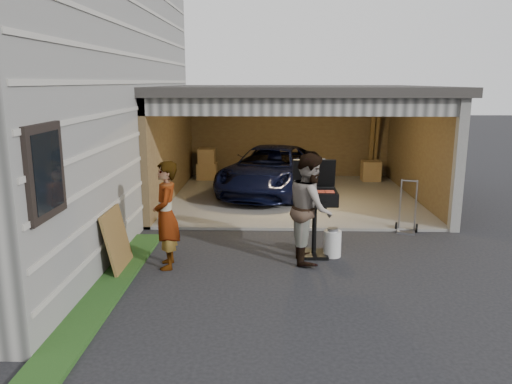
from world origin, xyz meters
TOP-DOWN VIEW (x-y plane):
  - ground at (0.00, 0.00)m, footprint 80.00×80.00m
  - groundcover_strip at (-2.25, -1.00)m, footprint 0.50×8.00m
  - garage at (0.76, 6.79)m, footprint 6.80×6.30m
  - minivan at (0.16, 6.90)m, footprint 3.18×4.84m
  - woman at (-1.57, 1.41)m, footprint 0.53×0.71m
  - man at (0.80, 1.78)m, footprint 0.72×0.92m
  - bbq_grill at (0.90, 2.04)m, footprint 0.75×0.66m
  - propane_tank at (1.22, 1.99)m, footprint 0.35×0.35m
  - plywood_panel at (-2.34, 1.23)m, footprint 0.25×0.91m
  - hand_truck at (2.92, 3.47)m, footprint 0.48×0.43m

SIDE VIEW (x-z plane):
  - ground at x=0.00m, z-range 0.00..0.00m
  - groundcover_strip at x=-2.25m, z-range 0.00..0.06m
  - hand_truck at x=2.92m, z-range -0.33..0.75m
  - propane_tank at x=1.22m, z-range 0.00..0.46m
  - plywood_panel at x=-2.34m, z-range 0.00..1.01m
  - minivan at x=0.16m, z-range 0.00..1.24m
  - woman at x=-1.57m, z-range 0.00..1.77m
  - man at x=0.80m, z-range 0.00..1.86m
  - bbq_grill at x=0.90m, z-range 0.16..1.83m
  - garage at x=0.76m, z-range 0.42..3.32m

